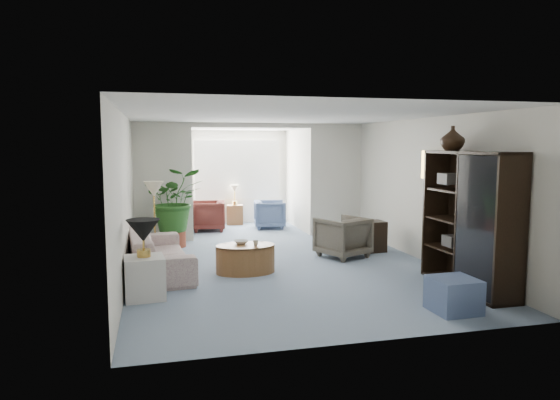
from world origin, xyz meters
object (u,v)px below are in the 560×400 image
object	(u,v)px
wingback_chair	(343,237)
sunroom_table	(235,215)
plant_pot	(176,239)
sunroom_chair_blue	(270,214)
end_table	(145,278)
coffee_bowl	(241,242)
cabinet_urn	(453,138)
coffee_table	(245,259)
sunroom_chair_maroon	(208,216)
ottoman	(454,295)
framed_picture	(432,165)
side_table_dark	(371,236)
sofa	(159,252)
table_lamp	(143,231)
entertainment_cabinet	(470,221)
floor_lamp	(154,189)
coffee_cup	(256,243)

from	to	relation	value
wingback_chair	sunroom_table	size ratio (longest dim) A/B	1.61
wingback_chair	plant_pot	size ratio (longest dim) A/B	2.03
sunroom_chair_blue	sunroom_table	xyz separation A→B (m)	(-0.75, 0.75, -0.09)
end_table	sunroom_chair_blue	distance (m)	5.87
coffee_bowl	cabinet_urn	xyz separation A→B (m)	(2.97, -1.24, 1.66)
sunroom_table	coffee_table	bearing A→B (deg)	-96.87
sunroom_table	sunroom_chair_maroon	bearing A→B (deg)	-135.00
end_table	wingback_chair	bearing A→B (deg)	26.25
plant_pot	sunroom_chair_blue	bearing A→B (deg)	37.11
coffee_table	plant_pot	size ratio (longest dim) A/B	2.37
ottoman	sunroom_chair_maroon	bearing A→B (deg)	109.32
framed_picture	side_table_dark	world-z (taller)	framed_picture
cabinet_urn	plant_pot	bearing A→B (deg)	138.46
sofa	table_lamp	bearing A→B (deg)	166.68
entertainment_cabinet	sofa	bearing A→B (deg)	155.11
end_table	coffee_table	distance (m)	1.84
floor_lamp	ottoman	size ratio (longest dim) A/B	0.68
framed_picture	plant_pot	distance (m)	5.11
wingback_chair	side_table_dark	distance (m)	0.77
sunroom_chair_blue	sunroom_chair_maroon	xyz separation A→B (m)	(-1.50, 0.00, 0.02)
coffee_cup	cabinet_urn	xyz separation A→B (m)	(2.77, -1.04, 1.64)
coffee_table	ottoman	bearing A→B (deg)	-49.21
coffee_cup	plant_pot	world-z (taller)	coffee_cup
wingback_chair	sunroom_chair_blue	distance (m)	3.46
side_table_dark	coffee_cup	bearing A→B (deg)	-156.05
ottoman	sunroom_chair_blue	distance (m)	6.64
end_table	cabinet_urn	distance (m)	4.83
floor_lamp	sunroom_chair_maroon	bearing A→B (deg)	65.44
floor_lamp	sunroom_chair_maroon	world-z (taller)	floor_lamp
coffee_table	wingback_chair	xyz separation A→B (m)	(1.92, 0.70, 0.14)
sunroom_chair_blue	sunroom_table	world-z (taller)	sunroom_chair_blue
coffee_bowl	side_table_dark	size ratio (longest dim) A/B	0.39
coffee_table	wingback_chair	bearing A→B (deg)	19.96
cabinet_urn	sunroom_table	world-z (taller)	cabinet_urn
floor_lamp	sunroom_table	bearing A→B (deg)	60.09
coffee_table	table_lamp	bearing A→B (deg)	-146.75
table_lamp	ottoman	xyz separation A→B (m)	(3.69, -1.48, -0.70)
end_table	coffee_cup	world-z (taller)	end_table
wingback_chair	plant_pot	xyz separation A→B (m)	(-2.92, 1.64, -0.21)
side_table_dark	end_table	bearing A→B (deg)	-154.25
framed_picture	coffee_bowl	world-z (taller)	framed_picture
cabinet_urn	ottoman	xyz separation A→B (m)	(-0.77, -1.35, -1.92)
side_table_dark	cabinet_urn	bearing A→B (deg)	-81.97
side_table_dark	wingback_chair	bearing A→B (deg)	-156.80
framed_picture	coffee_cup	xyz separation A→B (m)	(-3.00, 0.12, -1.21)
coffee_cup	entertainment_cabinet	bearing A→B (deg)	-28.99
cabinet_urn	sofa	bearing A→B (deg)	160.89
coffee_table	sunroom_chair_blue	distance (m)	4.32
coffee_table	wingback_chair	distance (m)	2.05
coffee_cup	sunroom_table	size ratio (longest dim) A/B	0.18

